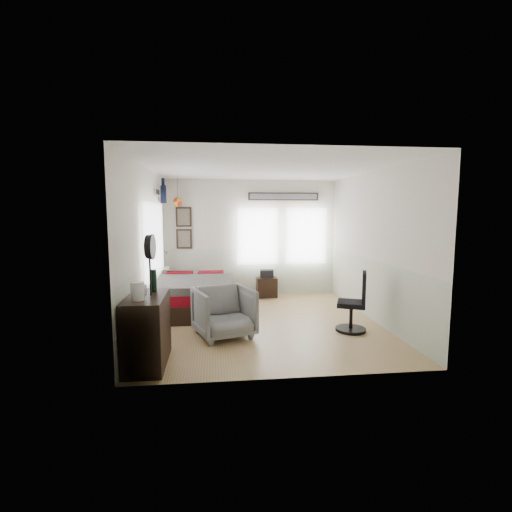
% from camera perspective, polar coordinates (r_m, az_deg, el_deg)
% --- Properties ---
extents(ground_plane, '(4.00, 4.50, 0.01)m').
position_cam_1_polar(ground_plane, '(6.72, 1.25, -10.21)').
color(ground_plane, '#A78355').
extents(room_shell, '(4.02, 4.52, 2.71)m').
position_cam_1_polar(room_shell, '(6.62, 0.40, 3.76)').
color(room_shell, silver).
rests_on(room_shell, ground_plane).
extents(wall_decor, '(3.55, 1.32, 1.44)m').
position_cam_1_polar(wall_decor, '(8.33, -8.16, 7.67)').
color(wall_decor, black).
rests_on(wall_decor, room_shell).
extents(bed, '(1.52, 2.07, 0.66)m').
position_cam_1_polar(bed, '(7.51, -9.66, -5.94)').
color(bed, black).
rests_on(bed, ground_plane).
extents(dresser, '(0.48, 1.00, 0.90)m').
position_cam_1_polar(dresser, '(5.04, -16.42, -10.93)').
color(dresser, black).
rests_on(dresser, ground_plane).
extents(armchair, '(1.07, 1.08, 0.78)m').
position_cam_1_polar(armchair, '(5.93, -4.95, -8.58)').
color(armchair, gray).
rests_on(armchair, ground_plane).
extents(nightstand, '(0.46, 0.37, 0.45)m').
position_cam_1_polar(nightstand, '(8.62, 1.65, -4.82)').
color(nightstand, black).
rests_on(nightstand, ground_plane).
extents(task_chair, '(0.57, 0.57, 0.99)m').
position_cam_1_polar(task_chair, '(6.35, 14.95, -7.62)').
color(task_chair, black).
rests_on(task_chair, ground_plane).
extents(kettle, '(0.19, 0.17, 0.22)m').
position_cam_1_polar(kettle, '(4.72, -17.77, -5.15)').
color(kettle, silver).
rests_on(kettle, dresser).
extents(bottle, '(0.08, 0.08, 0.30)m').
position_cam_1_polar(bottle, '(5.11, -15.44, -3.69)').
color(bottle, black).
rests_on(bottle, dresser).
extents(stand_fan, '(0.10, 0.32, 0.79)m').
position_cam_1_polar(stand_fan, '(4.85, -15.97, 1.20)').
color(stand_fan, black).
rests_on(stand_fan, dresser).
extents(black_bag, '(0.33, 0.23, 0.18)m').
position_cam_1_polar(black_bag, '(8.56, 1.65, -2.74)').
color(black_bag, black).
rests_on(black_bag, nightstand).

